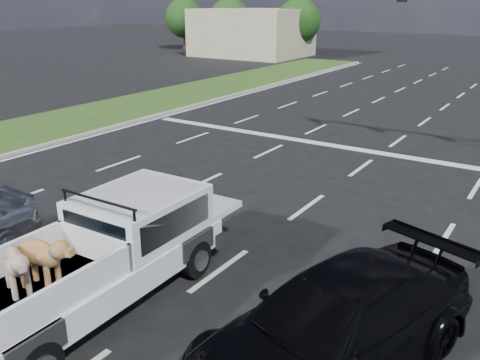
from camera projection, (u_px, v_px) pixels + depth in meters
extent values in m
plane|color=black|center=(155.00, 249.00, 11.24)|extent=(160.00, 160.00, 0.00)
cube|color=silver|center=(159.00, 149.00, 18.68)|extent=(0.12, 60.00, 0.01)
cube|color=silver|center=(238.00, 165.00, 16.87)|extent=(0.12, 60.00, 0.01)
cube|color=silver|center=(337.00, 185.00, 15.06)|extent=(0.12, 60.00, 0.01)
cube|color=silver|center=(462.00, 211.00, 13.26)|extent=(0.12, 60.00, 0.01)
cube|color=silver|center=(93.00, 136.00, 20.51)|extent=(0.15, 60.00, 0.01)
cube|color=silver|center=(336.00, 146.00, 19.12)|extent=(17.00, 0.45, 0.01)
cube|color=#254816|center=(50.00, 126.00, 21.89)|extent=(5.00, 60.00, 0.10)
cube|color=#A19D94|center=(89.00, 134.00, 20.62)|extent=(0.15, 60.00, 0.14)
cube|color=#BDB291|center=(252.00, 33.00, 49.20)|extent=(10.00, 8.00, 4.40)
cylinder|color=#332114|center=(185.00, 39.00, 56.32)|extent=(0.44, 0.44, 2.16)
sphere|color=black|center=(184.00, 18.00, 55.57)|extent=(4.20, 4.20, 4.20)
cylinder|color=#332114|center=(229.00, 41.00, 53.22)|extent=(0.44, 0.44, 2.16)
sphere|color=black|center=(229.00, 19.00, 52.47)|extent=(4.20, 4.20, 4.20)
cylinder|color=#332114|center=(298.00, 45.00, 49.09)|extent=(0.44, 0.44, 2.16)
sphere|color=black|center=(298.00, 21.00, 48.34)|extent=(4.20, 4.20, 4.20)
cylinder|color=black|center=(130.00, 238.00, 10.89)|extent=(0.29, 0.76, 0.76)
cylinder|color=black|center=(195.00, 259.00, 10.02)|extent=(0.29, 0.76, 0.76)
cube|color=white|center=(94.00, 273.00, 8.94)|extent=(1.99, 5.30, 0.52)
cube|color=white|center=(140.00, 214.00, 9.70)|extent=(1.87, 2.32, 0.85)
cube|color=black|center=(95.00, 234.00, 8.79)|extent=(1.54, 0.06, 0.62)
cylinder|color=black|center=(97.00, 200.00, 8.70)|extent=(1.79, 0.08, 0.05)
cube|color=black|center=(35.00, 293.00, 7.93)|extent=(1.82, 2.57, 0.06)
cube|color=white|center=(0.00, 262.00, 8.26)|extent=(0.13, 2.54, 0.52)
cube|color=white|center=(70.00, 292.00, 7.41)|extent=(0.13, 2.54, 0.52)
imported|color=black|center=(336.00, 325.00, 7.38)|extent=(3.53, 5.49, 1.48)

